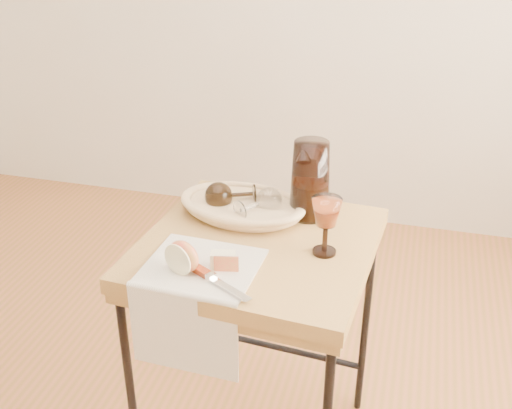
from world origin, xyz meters
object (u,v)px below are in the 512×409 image
(bread_basket, at_px, (242,208))
(table_knife, at_px, (213,278))
(wine_goblet, at_px, (326,226))
(apple_half, at_px, (184,256))
(goblet_lying_b, at_px, (257,204))
(tea_towel, at_px, (201,267))
(pitcher, at_px, (310,179))
(goblet_lying_a, at_px, (234,195))
(side_table, at_px, (258,352))

(bread_basket, bearing_deg, table_knife, -78.78)
(wine_goblet, distance_m, apple_half, 0.37)
(goblet_lying_b, bearing_deg, apple_half, -161.53)
(goblet_lying_b, bearing_deg, tea_towel, -157.09)
(bread_basket, xyz_separation_m, pitcher, (0.19, 0.05, 0.09))
(bread_basket, bearing_deg, goblet_lying_a, 159.70)
(tea_towel, bearing_deg, wine_goblet, 30.12)
(goblet_lying_a, bearing_deg, bread_basket, 130.01)
(bread_basket, distance_m, apple_half, 0.33)
(side_table, relative_size, pitcher, 2.89)
(tea_towel, height_order, goblet_lying_a, goblet_lying_a)
(bread_basket, distance_m, pitcher, 0.21)
(goblet_lying_b, relative_size, wine_goblet, 0.77)
(pitcher, bearing_deg, wine_goblet, -84.05)
(side_table, height_order, goblet_lying_b, goblet_lying_b)
(side_table, xyz_separation_m, table_knife, (-0.05, -0.22, 0.40))
(tea_towel, relative_size, pitcher, 1.04)
(goblet_lying_b, bearing_deg, pitcher, -26.66)
(side_table, xyz_separation_m, wine_goblet, (0.18, -0.02, 0.47))
(pitcher, bearing_deg, side_table, -135.86)
(side_table, distance_m, bread_basket, 0.44)
(side_table, relative_size, wine_goblet, 4.83)
(bread_basket, height_order, wine_goblet, wine_goblet)
(bread_basket, height_order, goblet_lying_b, goblet_lying_b)
(goblet_lying_b, relative_size, table_knife, 0.55)
(bread_basket, distance_m, goblet_lying_a, 0.05)
(goblet_lying_a, distance_m, apple_half, 0.34)
(goblet_lying_b, bearing_deg, table_knife, -146.33)
(table_knife, bearing_deg, goblet_lying_b, 116.34)
(goblet_lying_b, height_order, apple_half, same)
(pitcher, xyz_separation_m, wine_goblet, (0.08, -0.20, -0.03))
(goblet_lying_a, height_order, table_knife, goblet_lying_a)
(pitcher, bearing_deg, tea_towel, -136.61)
(bread_basket, height_order, table_knife, bread_basket)
(tea_towel, height_order, wine_goblet, wine_goblet)
(goblet_lying_b, height_order, pitcher, pitcher)
(table_knife, bearing_deg, bread_basket, 124.42)
(pitcher, relative_size, table_knife, 1.19)
(tea_towel, bearing_deg, bread_basket, 88.42)
(side_table, distance_m, pitcher, 0.54)
(goblet_lying_a, bearing_deg, pitcher, 165.66)
(apple_half, bearing_deg, goblet_lying_b, 92.82)
(tea_towel, relative_size, apple_half, 3.12)
(side_table, distance_m, tea_towel, 0.44)
(tea_towel, bearing_deg, side_table, 60.70)
(wine_goblet, height_order, apple_half, wine_goblet)
(pitcher, bearing_deg, apple_half, -138.31)
(side_table, bearing_deg, goblet_lying_a, 127.30)
(tea_towel, xyz_separation_m, table_knife, (0.05, -0.06, 0.01))
(pitcher, xyz_separation_m, apple_half, (-0.24, -0.38, -0.07))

